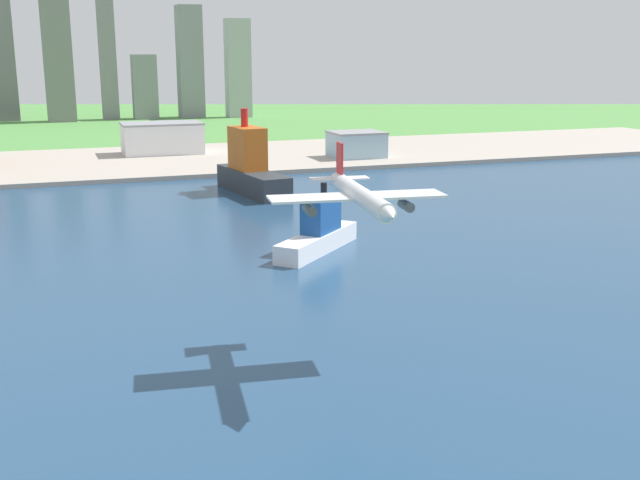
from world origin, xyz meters
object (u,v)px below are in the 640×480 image
ferry_boat (319,232)px  container_barge (251,169)px  warehouse_annex (356,144)px  airplane_landing (360,196)px  warehouse_main (162,138)px

ferry_boat → container_barge: 116.26m
container_barge → warehouse_annex: container_barge is taller
ferry_boat → warehouse_annex: 223.87m
ferry_boat → container_barge: container_barge is taller
container_barge → ferry_boat: bearing=-93.5°
warehouse_annex → container_barge: bearing=-136.1°
airplane_landing → ferry_boat: airplane_landing is taller
ferry_boat → warehouse_annex: size_ratio=1.22×
container_barge → warehouse_main: (-20.48, 144.11, 1.08)m
ferry_boat → warehouse_main: (-13.41, 260.06, 5.81)m
ferry_boat → container_barge: bearing=86.5°
ferry_boat → airplane_landing: bearing=-104.4°
airplane_landing → ferry_boat: bearing=75.6°
ferry_boat → warehouse_main: ferry_boat is taller
warehouse_annex → ferry_boat: bearing=-115.5°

